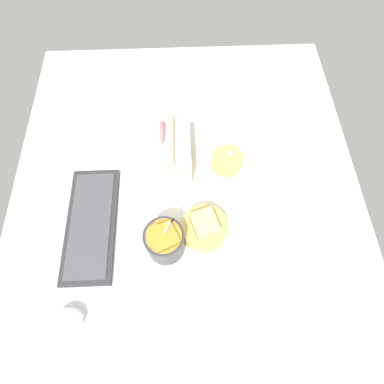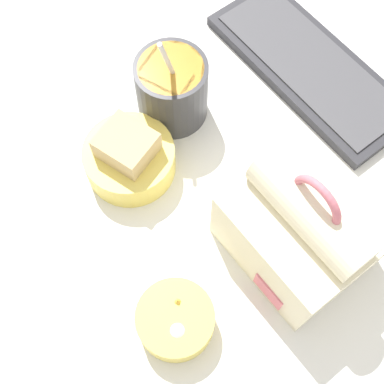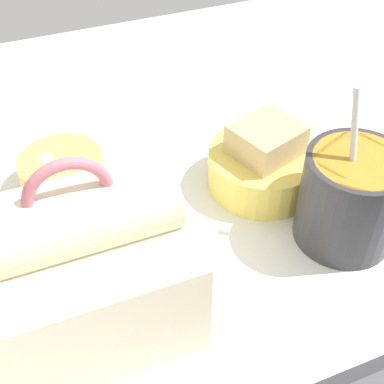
# 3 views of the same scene
# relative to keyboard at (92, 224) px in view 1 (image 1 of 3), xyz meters

# --- Properties ---
(desk_surface) EXTENTS (1.40, 1.10, 0.02)m
(desk_surface) POSITION_rel_keyboard_xyz_m (0.06, -0.29, -0.02)
(desk_surface) COLOR white
(desk_surface) RESTS_ON ground
(keyboard) EXTENTS (0.36, 0.14, 0.02)m
(keyboard) POSITION_rel_keyboard_xyz_m (0.00, 0.00, 0.00)
(keyboard) COLOR #2D2D33
(keyboard) RESTS_ON desk_surface
(lunch_bag) EXTENTS (0.18, 0.16, 0.19)m
(lunch_bag) POSITION_rel_keyboard_xyz_m (0.21, -0.22, 0.06)
(lunch_bag) COLOR #EFE5C1
(lunch_bag) RESTS_ON desk_surface
(soup_cup) EXTENTS (0.11, 0.11, 0.18)m
(soup_cup) POSITION_rel_keyboard_xyz_m (-0.08, -0.22, 0.05)
(soup_cup) COLOR #333338
(soup_cup) RESTS_ON desk_surface
(bento_bowl_sandwich) EXTENTS (0.13, 0.13, 0.09)m
(bento_bowl_sandwich) POSITION_rel_keyboard_xyz_m (-0.03, -0.33, 0.02)
(bento_bowl_sandwich) COLOR #EFD65B
(bento_bowl_sandwich) RESTS_ON desk_surface
(bento_bowl_snacks) EXTENTS (0.10, 0.10, 0.05)m
(bento_bowl_snacks) POSITION_rel_keyboard_xyz_m (0.19, -0.42, 0.01)
(bento_bowl_snacks) COLOR #EFD65B
(bento_bowl_snacks) RESTS_ON desk_surface
(computer_mouse) EXTENTS (0.06, 0.07, 0.04)m
(computer_mouse) POSITION_rel_keyboard_xyz_m (-0.26, 0.03, 0.01)
(computer_mouse) COLOR silver
(computer_mouse) RESTS_ON desk_surface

